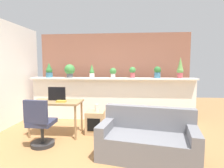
{
  "coord_description": "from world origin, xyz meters",
  "views": [
    {
      "loc": [
        0.48,
        -3.08,
        1.51
      ],
      "look_at": [
        0.08,
        1.18,
        1.09
      ],
      "focal_mm": 29.4,
      "sensor_mm": 36.0,
      "label": 1
    }
  ],
  "objects_px": {
    "potted_plant_0": "(49,71)",
    "desk": "(56,105)",
    "potted_plant_2": "(92,72)",
    "potted_plant_4": "(132,72)",
    "side_cube_shelf": "(95,122)",
    "vase_on_shelf": "(97,108)",
    "office_chair": "(40,127)",
    "tv_monitor": "(57,94)",
    "potted_plant_3": "(113,72)",
    "potted_plant_6": "(180,68)",
    "potted_plant_1": "(70,70)",
    "book_on_desk": "(61,101)",
    "couch": "(147,140)",
    "potted_plant_5": "(157,72)"
  },
  "relations": [
    {
      "from": "potted_plant_0",
      "to": "desk",
      "type": "bearing_deg",
      "value": -60.76
    },
    {
      "from": "potted_plant_2",
      "to": "potted_plant_4",
      "type": "relative_size",
      "value": 1.26
    },
    {
      "from": "side_cube_shelf",
      "to": "vase_on_shelf",
      "type": "xyz_separation_m",
      "value": [
        0.04,
        -0.01,
        0.33
      ]
    },
    {
      "from": "desk",
      "to": "office_chair",
      "type": "relative_size",
      "value": 1.21
    },
    {
      "from": "tv_monitor",
      "to": "side_cube_shelf",
      "type": "height_order",
      "value": "tv_monitor"
    },
    {
      "from": "potted_plant_3",
      "to": "potted_plant_6",
      "type": "height_order",
      "value": "potted_plant_6"
    },
    {
      "from": "potted_plant_0",
      "to": "potted_plant_1",
      "type": "xyz_separation_m",
      "value": [
        0.6,
        0.01,
        0.01
      ]
    },
    {
      "from": "tv_monitor",
      "to": "vase_on_shelf",
      "type": "relative_size",
      "value": 2.37
    },
    {
      "from": "potted_plant_4",
      "to": "book_on_desk",
      "type": "relative_size",
      "value": 1.5
    },
    {
      "from": "potted_plant_1",
      "to": "book_on_desk",
      "type": "distance_m",
      "value": 1.48
    },
    {
      "from": "potted_plant_1",
      "to": "couch",
      "type": "bearing_deg",
      "value": -46.04
    },
    {
      "from": "potted_plant_4",
      "to": "desk",
      "type": "distance_m",
      "value": 2.2
    },
    {
      "from": "potted_plant_6",
      "to": "office_chair",
      "type": "xyz_separation_m",
      "value": [
        -2.99,
        -1.88,
        -1.07
      ]
    },
    {
      "from": "desk",
      "to": "couch",
      "type": "xyz_separation_m",
      "value": [
        1.89,
        -0.83,
        -0.38
      ]
    },
    {
      "from": "office_chair",
      "to": "book_on_desk",
      "type": "height_order",
      "value": "office_chair"
    },
    {
      "from": "book_on_desk",
      "to": "couch",
      "type": "xyz_separation_m",
      "value": [
        1.74,
        -0.73,
        -0.49
      ]
    },
    {
      "from": "potted_plant_3",
      "to": "potted_plant_5",
      "type": "distance_m",
      "value": 1.2
    },
    {
      "from": "potted_plant_2",
      "to": "potted_plant_5",
      "type": "relative_size",
      "value": 1.2
    },
    {
      "from": "potted_plant_6",
      "to": "office_chair",
      "type": "relative_size",
      "value": 0.62
    },
    {
      "from": "vase_on_shelf",
      "to": "office_chair",
      "type": "bearing_deg",
      "value": -139.08
    },
    {
      "from": "potted_plant_3",
      "to": "book_on_desk",
      "type": "xyz_separation_m",
      "value": [
        -0.99,
        -1.29,
        -0.58
      ]
    },
    {
      "from": "potted_plant_4",
      "to": "office_chair",
      "type": "relative_size",
      "value": 0.33
    },
    {
      "from": "vase_on_shelf",
      "to": "book_on_desk",
      "type": "xyz_separation_m",
      "value": [
        -0.71,
        -0.27,
        0.19
      ]
    },
    {
      "from": "vase_on_shelf",
      "to": "book_on_desk",
      "type": "height_order",
      "value": "book_on_desk"
    },
    {
      "from": "potted_plant_0",
      "to": "couch",
      "type": "relative_size",
      "value": 0.25
    },
    {
      "from": "potted_plant_1",
      "to": "potted_plant_0",
      "type": "bearing_deg",
      "value": -179.35
    },
    {
      "from": "potted_plant_5",
      "to": "tv_monitor",
      "type": "height_order",
      "value": "potted_plant_5"
    },
    {
      "from": "desk",
      "to": "couch",
      "type": "bearing_deg",
      "value": -23.77
    },
    {
      "from": "tv_monitor",
      "to": "vase_on_shelf",
      "type": "xyz_separation_m",
      "value": [
        0.88,
        0.08,
        -0.32
      ]
    },
    {
      "from": "potted_plant_4",
      "to": "vase_on_shelf",
      "type": "height_order",
      "value": "potted_plant_4"
    },
    {
      "from": "vase_on_shelf",
      "to": "tv_monitor",
      "type": "bearing_deg",
      "value": -174.6
    },
    {
      "from": "potted_plant_0",
      "to": "side_cube_shelf",
      "type": "distance_m",
      "value": 2.15
    },
    {
      "from": "potted_plant_0",
      "to": "office_chair",
      "type": "xyz_separation_m",
      "value": [
        0.62,
        -1.84,
        -0.99
      ]
    },
    {
      "from": "potted_plant_5",
      "to": "vase_on_shelf",
      "type": "height_order",
      "value": "potted_plant_5"
    },
    {
      "from": "potted_plant_5",
      "to": "tv_monitor",
      "type": "bearing_deg",
      "value": -153.67
    },
    {
      "from": "couch",
      "to": "book_on_desk",
      "type": "bearing_deg",
      "value": 157.18
    },
    {
      "from": "side_cube_shelf",
      "to": "couch",
      "type": "xyz_separation_m",
      "value": [
        1.06,
        -1.0,
        0.03
      ]
    },
    {
      "from": "potted_plant_5",
      "to": "potted_plant_6",
      "type": "relative_size",
      "value": 0.56
    },
    {
      "from": "potted_plant_1",
      "to": "book_on_desk",
      "type": "bearing_deg",
      "value": -79.84
    },
    {
      "from": "potted_plant_1",
      "to": "vase_on_shelf",
      "type": "relative_size",
      "value": 2.28
    },
    {
      "from": "couch",
      "to": "desk",
      "type": "bearing_deg",
      "value": 156.23
    },
    {
      "from": "potted_plant_0",
      "to": "potted_plant_6",
      "type": "bearing_deg",
      "value": 0.59
    },
    {
      "from": "potted_plant_0",
      "to": "couch",
      "type": "distance_m",
      "value": 3.46
    },
    {
      "from": "potted_plant_5",
      "to": "desk",
      "type": "distance_m",
      "value": 2.74
    },
    {
      "from": "tv_monitor",
      "to": "vase_on_shelf",
      "type": "bearing_deg",
      "value": 5.4
    },
    {
      "from": "potted_plant_6",
      "to": "vase_on_shelf",
      "type": "height_order",
      "value": "potted_plant_6"
    },
    {
      "from": "potted_plant_1",
      "to": "potted_plant_5",
      "type": "distance_m",
      "value": 2.43
    },
    {
      "from": "book_on_desk",
      "to": "potted_plant_0",
      "type": "bearing_deg",
      "value": 122.44
    },
    {
      "from": "potted_plant_2",
      "to": "potted_plant_4",
      "type": "xyz_separation_m",
      "value": [
        1.13,
        -0.02,
        0.0
      ]
    },
    {
      "from": "vase_on_shelf",
      "to": "potted_plant_1",
      "type": "bearing_deg",
      "value": 132.15
    }
  ]
}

